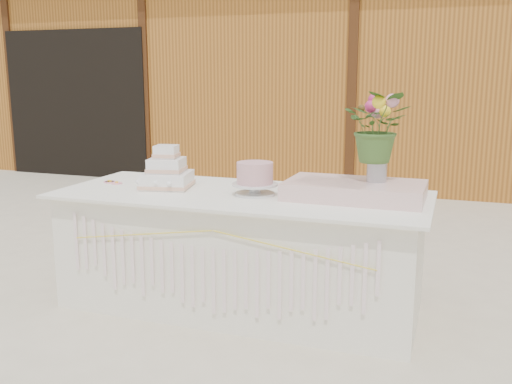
# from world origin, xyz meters

# --- Properties ---
(ground) EXTENTS (80.00, 80.00, 0.00)m
(ground) POSITION_xyz_m (0.00, 0.00, 0.00)
(ground) COLOR beige
(ground) RESTS_ON ground
(barn) EXTENTS (12.60, 4.60, 3.30)m
(barn) POSITION_xyz_m (-0.01, 5.99, 1.68)
(barn) COLOR #AB6923
(barn) RESTS_ON ground
(cake_table) EXTENTS (2.40, 1.00, 0.77)m
(cake_table) POSITION_xyz_m (0.00, -0.00, 0.39)
(cake_table) COLOR white
(cake_table) RESTS_ON ground
(wedding_cake) EXTENTS (0.38, 0.38, 0.29)m
(wedding_cake) POSITION_xyz_m (-0.54, 0.01, 0.87)
(wedding_cake) COLOR white
(wedding_cake) RESTS_ON cake_table
(pink_cake_stand) EXTENTS (0.29, 0.29, 0.21)m
(pink_cake_stand) POSITION_xyz_m (0.11, -0.03, 0.89)
(pink_cake_stand) COLOR silver
(pink_cake_stand) RESTS_ON cake_table
(satin_runner) EXTENTS (0.84, 0.50, 0.11)m
(satin_runner) POSITION_xyz_m (0.72, 0.07, 0.82)
(satin_runner) COLOR beige
(satin_runner) RESTS_ON cake_table
(flower_vase) EXTENTS (0.12, 0.12, 0.17)m
(flower_vase) POSITION_xyz_m (0.85, 0.13, 0.96)
(flower_vase) COLOR #A7A6AB
(flower_vase) RESTS_ON satin_runner
(bouquet) EXTENTS (0.41, 0.36, 0.43)m
(bouquet) POSITION_xyz_m (0.85, 0.13, 1.26)
(bouquet) COLOR #395D25
(bouquet) RESTS_ON flower_vase
(loose_flowers) EXTENTS (0.15, 0.37, 0.02)m
(loose_flowers) POSITION_xyz_m (-0.95, 0.04, 0.78)
(loose_flowers) COLOR pink
(loose_flowers) RESTS_ON cake_table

